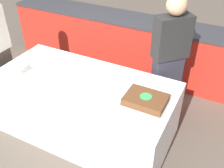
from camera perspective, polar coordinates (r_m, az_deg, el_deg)
ground_plane at (r=3.45m, az=-5.83°, el=-9.59°), size 14.00×14.00×0.00m
back_counter at (r=4.34m, az=5.14°, el=8.28°), size 4.40×0.58×0.92m
dining_table at (r=3.20m, az=-6.21°, el=-4.96°), size 2.12×1.05×0.73m
cake at (r=2.67m, az=7.33°, el=-3.40°), size 0.46×0.35×0.08m
plate_stack at (r=3.37m, az=-19.47°, el=3.36°), size 0.20×0.20×0.04m
wine_glass at (r=3.19m, az=-20.02°, el=3.32°), size 0.07×0.07×0.17m
side_plate_near_cake at (r=2.94m, az=7.91°, el=-0.24°), size 0.19×0.19×0.00m
person_cutting_cake at (r=3.23m, az=12.29°, el=5.26°), size 0.43×0.44×1.62m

